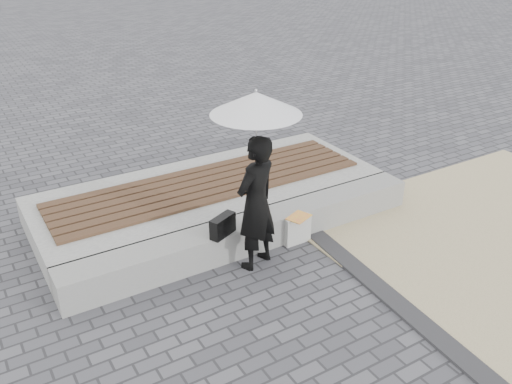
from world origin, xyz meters
TOP-DOWN VIEW (x-y plane):
  - ground at (0.00, 0.00)m, footprint 80.00×80.00m
  - edging_band at (0.75, -0.50)m, footprint 0.61×5.20m
  - seating_ledge at (0.00, 1.60)m, footprint 5.00×0.45m
  - timber_platform at (0.00, 2.80)m, footprint 5.00×2.00m
  - timber_decking at (0.00, 2.80)m, footprint 4.60×1.20m
  - woman at (-0.17, 1.20)m, footprint 0.72×0.60m
  - parasol at (-0.17, 1.20)m, footprint 1.02×1.02m
  - handbag at (-0.50, 1.44)m, footprint 0.39×0.27m
  - canvas_tote at (0.55, 1.37)m, footprint 0.38×0.16m
  - magazine at (0.55, 1.32)m, footprint 0.37×0.32m

SIDE VIEW (x-z plane):
  - ground at x=0.00m, z-range 0.00..0.00m
  - edging_band at x=0.75m, z-range 0.00..0.04m
  - canvas_tote at x=0.55m, z-range 0.00..0.40m
  - seating_ledge at x=0.00m, z-range 0.00..0.40m
  - timber_platform at x=0.00m, z-range 0.00..0.40m
  - magazine at x=0.55m, z-range 0.40..0.41m
  - timber_decking at x=0.00m, z-range 0.40..0.44m
  - handbag at x=-0.50m, z-range 0.40..0.66m
  - woman at x=-0.17m, z-range 0.00..1.70m
  - parasol at x=-0.17m, z-range 1.42..2.72m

